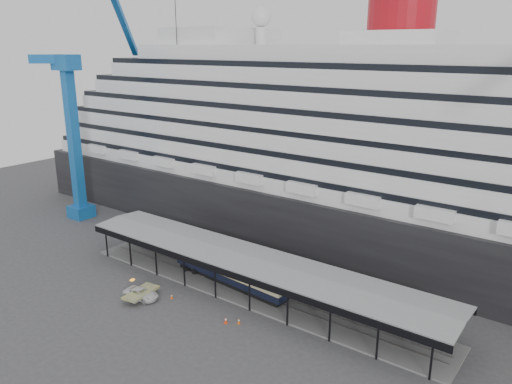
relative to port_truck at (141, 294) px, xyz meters
The scene contains 9 objects.
ground 12.04m from the port_truck, 25.73° to the left, with size 200.00×200.00×0.00m, color #3A3A3D.
cruise_ship 42.61m from the port_truck, 73.71° to the left, with size 130.00×30.00×43.90m.
platform_canopy 14.99m from the port_truck, 43.33° to the left, with size 56.00×9.18×5.30m.
crane_blue 42.39m from the port_truck, 155.20° to the left, with size 22.63×19.19×47.60m.
port_truck is the anchor object (origin of this frame).
pullman_carriage 12.53m from the port_truck, 55.40° to the left, with size 19.94×4.11×19.44m.
traffic_cone_left 4.13m from the port_truck, 35.87° to the left, with size 0.42×0.42×0.65m.
traffic_cone_mid 13.34m from the port_truck, ahead, with size 0.56×0.56×0.85m.
traffic_cone_right 14.83m from the port_truck, 11.08° to the left, with size 0.46×0.46×0.74m.
Camera 1 is at (37.66, -44.53, 32.83)m, focal length 35.00 mm.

